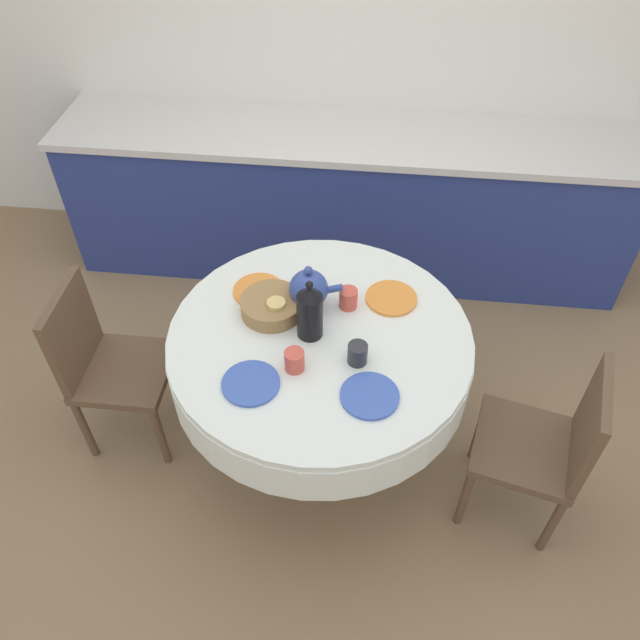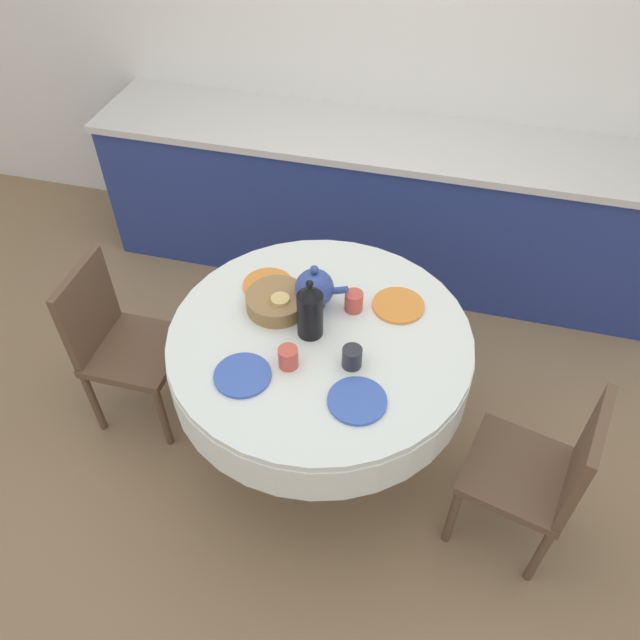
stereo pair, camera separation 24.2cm
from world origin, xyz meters
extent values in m
plane|color=#8E704C|center=(0.00, 0.00, 0.00)|extent=(12.00, 12.00, 0.00)
cube|color=silver|center=(0.00, 1.73, 1.30)|extent=(7.00, 0.05, 2.60)
cube|color=navy|center=(0.00, 1.40, 0.42)|extent=(3.20, 0.60, 0.85)
cube|color=beige|center=(0.00, 1.40, 0.87)|extent=(3.24, 0.64, 0.04)
cylinder|color=brown|center=(0.00, 0.00, 0.02)|extent=(0.44, 0.44, 0.04)
cylinder|color=brown|center=(0.00, 0.00, 0.29)|extent=(0.11, 0.11, 0.51)
cylinder|color=silver|center=(0.00, 0.00, 0.64)|extent=(1.23, 1.23, 0.18)
cylinder|color=silver|center=(0.00, 0.00, 0.74)|extent=(1.22, 1.22, 0.03)
cube|color=brown|center=(0.86, -0.20, 0.41)|extent=(0.48, 0.48, 0.04)
cube|color=brown|center=(1.03, -0.25, 0.64)|extent=(0.12, 0.38, 0.42)
cylinder|color=brown|center=(0.64, -0.34, 0.20)|extent=(0.04, 0.04, 0.39)
cylinder|color=brown|center=(0.72, 0.01, 0.20)|extent=(0.04, 0.04, 0.39)
cylinder|color=brown|center=(0.99, -0.42, 0.20)|extent=(0.04, 0.04, 0.39)
cylinder|color=brown|center=(1.07, -0.07, 0.20)|extent=(0.04, 0.04, 0.39)
cube|color=brown|center=(-0.88, 0.00, 0.41)|extent=(0.40, 0.40, 0.04)
cube|color=brown|center=(-1.06, 0.00, 0.64)|extent=(0.04, 0.38, 0.42)
cylinder|color=brown|center=(-0.70, 0.17, 0.20)|extent=(0.04, 0.04, 0.39)
cylinder|color=brown|center=(-0.70, -0.18, 0.20)|extent=(0.04, 0.04, 0.39)
cylinder|color=brown|center=(-1.06, 0.17, 0.20)|extent=(0.04, 0.04, 0.39)
cylinder|color=brown|center=(-1.06, -0.18, 0.20)|extent=(0.04, 0.04, 0.39)
cylinder|color=#3856AD|center=(-0.22, -0.28, 0.77)|extent=(0.22, 0.22, 0.01)
cylinder|color=#CC4C3D|center=(-0.08, -0.19, 0.80)|extent=(0.08, 0.08, 0.09)
cylinder|color=#3856AD|center=(0.21, -0.29, 0.77)|extent=(0.22, 0.22, 0.01)
cylinder|color=#28282D|center=(0.16, -0.12, 0.80)|extent=(0.08, 0.08, 0.09)
cylinder|color=orange|center=(-0.29, 0.22, 0.77)|extent=(0.22, 0.22, 0.01)
cylinder|color=#DBB766|center=(-0.19, 0.08, 0.80)|extent=(0.08, 0.08, 0.09)
cylinder|color=orange|center=(0.27, 0.23, 0.77)|extent=(0.22, 0.22, 0.01)
cylinder|color=#CC4C3D|center=(0.10, 0.17, 0.80)|extent=(0.08, 0.08, 0.09)
cylinder|color=black|center=(-0.04, 0.00, 0.86)|extent=(0.10, 0.10, 0.20)
cone|color=black|center=(-0.04, 0.00, 0.98)|extent=(0.09, 0.09, 0.05)
sphere|color=black|center=(-0.04, 0.00, 1.02)|extent=(0.03, 0.03, 0.03)
cylinder|color=#33478E|center=(-0.06, 0.16, 0.77)|extent=(0.09, 0.09, 0.01)
sphere|color=#33478E|center=(-0.06, 0.16, 0.85)|extent=(0.16, 0.16, 0.16)
cylinder|color=#33478E|center=(0.03, 0.16, 0.86)|extent=(0.09, 0.03, 0.06)
sphere|color=#33478E|center=(-0.06, 0.16, 0.95)|extent=(0.04, 0.04, 0.04)
cylinder|color=olive|center=(-0.21, 0.10, 0.79)|extent=(0.25, 0.25, 0.07)
camera|label=1|loc=(0.19, -1.70, 2.55)|focal=35.00mm
camera|label=2|loc=(0.43, -1.65, 2.55)|focal=35.00mm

